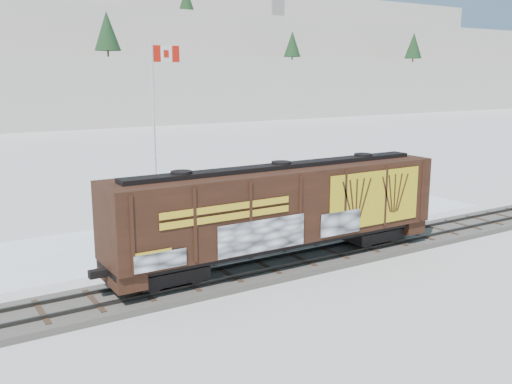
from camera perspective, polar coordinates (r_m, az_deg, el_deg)
ground at (r=26.87m, az=0.88°, el=-7.94°), size 500.00×500.00×0.00m
rail_track at (r=26.82m, az=0.88°, el=-7.64°), size 50.00×3.40×0.43m
parking_strip at (r=33.12m, az=-6.20°, el=-4.18°), size 40.00×8.00×0.03m
hopper_railcar at (r=26.50m, az=2.52°, el=-1.54°), size 16.65×3.06×4.58m
flagpole at (r=36.56m, az=-9.88°, el=3.63°), size 2.30×0.90×10.98m
car_silver at (r=32.07m, az=-10.79°, el=-3.52°), size 4.22×1.91×1.40m
car_white at (r=31.52m, az=-5.17°, el=-3.33°), size 5.52×3.27×1.72m
car_dark at (r=37.25m, az=4.47°, el=-1.23°), size 5.24×3.43×1.41m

